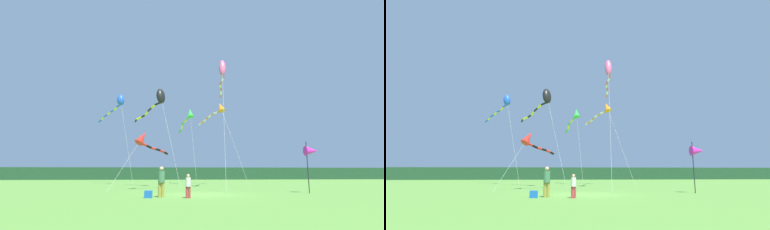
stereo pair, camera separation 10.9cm
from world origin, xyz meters
TOP-DOWN VIEW (x-y plane):
  - ground_plane at (0.00, 0.00)m, footprint 120.00×120.00m
  - distant_treeline at (0.00, 45.00)m, footprint 108.00×2.35m
  - person_adult at (-2.53, -2.22)m, footprint 0.39×0.39m
  - person_child at (-1.02, -2.93)m, footprint 0.29×0.29m
  - cooler_box at (-3.25, -2.51)m, footprint 0.45×0.41m
  - banner_flag_pole at (8.05, 0.49)m, footprint 0.90×0.70m
  - kite_green at (0.53, 16.71)m, footprint 1.73×7.92m
  - kite_blue at (-8.25, 17.19)m, footprint 5.87×8.24m
  - kite_orange at (4.12, 15.52)m, footprint 4.52×7.60m
  - kite_black at (-3.15, 10.10)m, footprint 5.00×8.16m
  - kite_red at (-4.17, 6.10)m, footprint 4.62×4.49m
  - kite_rainbow at (3.03, 7.21)m, footprint 1.52×9.20m

SIDE VIEW (x-z plane):
  - ground_plane at x=0.00m, z-range 0.00..0.00m
  - cooler_box at x=-3.25m, z-range 0.00..0.40m
  - person_child at x=-1.02m, z-range 0.08..1.40m
  - person_adult at x=-2.53m, z-range 0.10..1.86m
  - distant_treeline at x=0.00m, z-range 0.00..2.52m
  - banner_flag_pole at x=8.05m, z-range 1.12..4.70m
  - kite_red at x=-4.17m, z-range 1.70..6.79m
  - kite_green at x=0.53m, z-range 3.76..13.05m
  - kite_black at x=-3.15m, z-range 3.85..13.80m
  - kite_orange at x=4.12m, z-range 4.10..14.06m
  - kite_blue at x=-8.25m, z-range 4.50..15.57m
  - kite_rainbow at x=3.03m, z-range 4.89..17.02m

